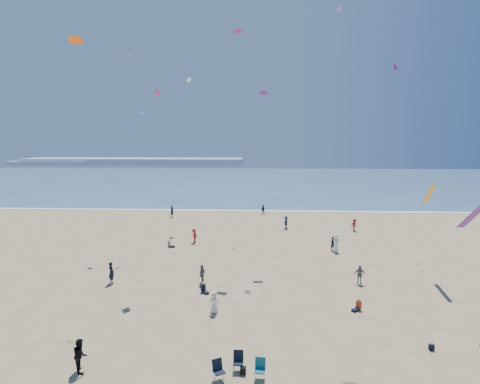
{
  "coord_description": "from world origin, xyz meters",
  "views": [
    {
      "loc": [
        3.27,
        -17.16,
        11.68
      ],
      "look_at": [
        2.0,
        8.0,
        8.26
      ],
      "focal_mm": 28.0,
      "sensor_mm": 36.0,
      "label": 1
    }
  ],
  "objects": [
    {
      "name": "standing_flyers",
      "position": [
        4.34,
        15.6,
        0.86
      ],
      "size": [
        34.39,
        51.22,
        1.9
      ],
      "color": "black",
      "rests_on": "ground"
    },
    {
      "name": "chair_cluster",
      "position": [
        2.35,
        0.11,
        0.5
      ],
      "size": [
        2.74,
        1.51,
        1.0
      ],
      "color": "black",
      "rests_on": "ground"
    },
    {
      "name": "ground",
      "position": [
        0.0,
        0.0,
        0.0
      ],
      "size": [
        220.0,
        220.0,
        0.0
      ],
      "primitive_type": "plane",
      "color": "tan",
      "rests_on": "ground"
    },
    {
      "name": "ocean",
      "position": [
        0.0,
        95.0,
        0.03
      ],
      "size": [
        220.0,
        100.0,
        0.06
      ],
      "primitive_type": "cube",
      "color": "#476B84",
      "rests_on": "ground"
    },
    {
      "name": "black_backpack",
      "position": [
        2.54,
        0.33,
        0.19
      ],
      "size": [
        0.3,
        0.22,
        0.38
      ],
      "primitive_type": "cube",
      "color": "black",
      "rests_on": "ground"
    },
    {
      "name": "kites_aloft",
      "position": [
        10.64,
        13.19,
        14.5
      ],
      "size": [
        32.46,
        38.41,
        29.06
      ],
      "color": "#672A92",
      "rests_on": "ground"
    },
    {
      "name": "headland_near",
      "position": [
        -100.0,
        165.0,
        1.0
      ],
      "size": [
        40.0,
        14.0,
        2.0
      ],
      "primitive_type": "cube",
      "color": "#7A8EA8",
      "rests_on": "ground"
    },
    {
      "name": "surf_line",
      "position": [
        0.0,
        45.0,
        0.04
      ],
      "size": [
        220.0,
        1.2,
        0.08
      ],
      "primitive_type": "cube",
      "color": "white",
      "rests_on": "ground"
    },
    {
      "name": "seated_group",
      "position": [
        1.82,
        6.76,
        0.42
      ],
      "size": [
        17.84,
        27.37,
        0.84
      ],
      "color": "white",
      "rests_on": "ground"
    },
    {
      "name": "white_tote",
      "position": [
        1.14,
        0.84,
        0.2
      ],
      "size": [
        0.35,
        0.2,
        0.4
      ],
      "primitive_type": "cube",
      "color": "silver",
      "rests_on": "ground"
    },
    {
      "name": "navy_bag",
      "position": [
        13.07,
        3.07,
        0.17
      ],
      "size": [
        0.28,
        0.18,
        0.34
      ],
      "primitive_type": "cube",
      "color": "black",
      "rests_on": "ground"
    },
    {
      "name": "headland_far",
      "position": [
        -60.0,
        170.0,
        1.6
      ],
      "size": [
        110.0,
        20.0,
        3.2
      ],
      "primitive_type": "cube",
      "color": "#7A8EA8",
      "rests_on": "ground"
    }
  ]
}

